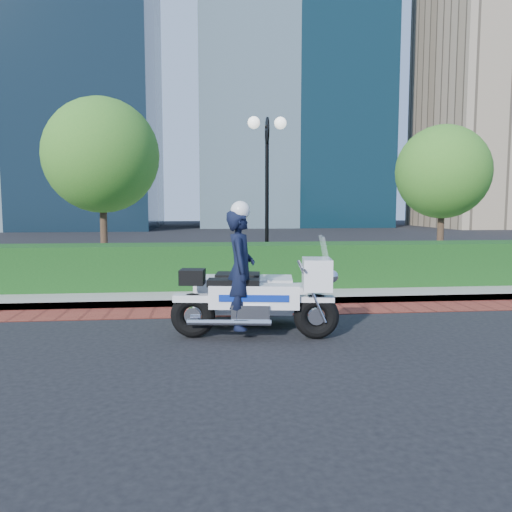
{
  "coord_description": "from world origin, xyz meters",
  "views": [
    {
      "loc": [
        -0.68,
        -8.01,
        2.04
      ],
      "look_at": [
        0.4,
        2.24,
        1.0
      ],
      "focal_mm": 35.0,
      "sensor_mm": 36.0,
      "label": 1
    }
  ],
  "objects": [
    {
      "name": "tower_right",
      "position": [
        28.0,
        38.0,
        14.0
      ],
      "size": [
        14.0,
        12.0,
        28.0
      ],
      "primitive_type": "cube",
      "color": "gray",
      "rests_on": "ground"
    },
    {
      "name": "hedge_main",
      "position": [
        0.0,
        3.6,
        0.65
      ],
      "size": [
        18.0,
        1.2,
        1.0
      ],
      "primitive_type": "cube",
      "color": "black",
      "rests_on": "sidewalk"
    },
    {
      "name": "brick_strip",
      "position": [
        0.0,
        1.5,
        0.01
      ],
      "size": [
        60.0,
        1.0,
        0.01
      ],
      "primitive_type": "cube",
      "color": "maroon",
      "rests_on": "ground"
    },
    {
      "name": "lamppost",
      "position": [
        1.0,
        5.2,
        2.96
      ],
      "size": [
        1.02,
        0.7,
        4.21
      ],
      "color": "black",
      "rests_on": "sidewalk"
    },
    {
      "name": "sidewalk",
      "position": [
        0.0,
        6.0,
        0.07
      ],
      "size": [
        60.0,
        8.0,
        0.15
      ],
      "primitive_type": "cube",
      "color": "gray",
      "rests_on": "ground"
    },
    {
      "name": "tree_b",
      "position": [
        -3.5,
        6.5,
        3.43
      ],
      "size": [
        3.2,
        3.2,
        4.89
      ],
      "color": "#332319",
      "rests_on": "sidewalk"
    },
    {
      "name": "tower_left",
      "position": [
        -16.0,
        40.0,
        20.0
      ],
      "size": [
        22.0,
        16.0,
        40.0
      ],
      "primitive_type": "cube",
      "color": "black",
      "rests_on": "ground"
    },
    {
      "name": "police_motorcycle",
      "position": [
        0.03,
        -0.12,
        0.72
      ],
      "size": [
        2.61,
        2.01,
        2.11
      ],
      "rotation": [
        0.0,
        0.0,
        -0.14
      ],
      "color": "black",
      "rests_on": "ground"
    },
    {
      "name": "tree_c",
      "position": [
        6.5,
        6.5,
        3.05
      ],
      "size": [
        2.8,
        2.8,
        4.3
      ],
      "color": "#332319",
      "rests_on": "sidewalk"
    },
    {
      "name": "ground",
      "position": [
        0.0,
        0.0,
        0.0
      ],
      "size": [
        120.0,
        120.0,
        0.0
      ],
      "primitive_type": "plane",
      "color": "black",
      "rests_on": "ground"
    }
  ]
}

